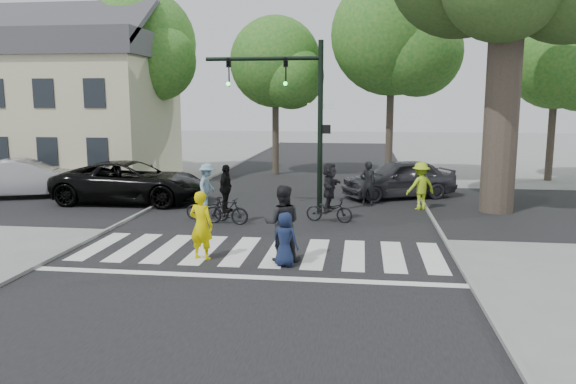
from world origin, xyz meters
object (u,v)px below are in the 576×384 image
object	(u,v)px
traffic_signal	(296,103)
car_silver	(26,178)
pedestrian_woman	(201,225)
car_grey	(399,179)
pedestrian_child	(285,239)
car_suv	(131,182)
cyclist_right	(329,196)
cyclist_mid	(226,200)
cyclist_left	(207,196)
pedestrian_adult	(282,223)

from	to	relation	value
traffic_signal	car_silver	world-z (taller)	traffic_signal
pedestrian_woman	car_grey	xyz separation A→B (m)	(5.50, 9.94, -0.08)
traffic_signal	car_silver	bearing A→B (deg)	170.49
pedestrian_child	car_suv	xyz separation A→B (m)	(-7.15, 7.72, 0.15)
pedestrian_woman	car_grey	bearing A→B (deg)	-103.69
pedestrian_child	cyclist_right	world-z (taller)	cyclist_right
pedestrian_woman	cyclist_mid	bearing A→B (deg)	-69.72
cyclist_left	cyclist_right	distance (m)	4.08
car_grey	pedestrian_woman	bearing A→B (deg)	-53.55
pedestrian_woman	pedestrian_child	xyz separation A→B (m)	(2.17, -0.33, -0.21)
pedestrian_child	cyclist_mid	xyz separation A→B (m)	(-2.53, 4.39, 0.13)
car_silver	car_grey	distance (m)	15.43
cyclist_left	cyclist_right	world-z (taller)	cyclist_right
pedestrian_woman	cyclist_left	distance (m)	4.74
cyclist_mid	car_suv	xyz separation A→B (m)	(-4.62, 3.32, 0.02)
pedestrian_child	car_grey	xyz separation A→B (m)	(3.32, 10.27, 0.13)
pedestrian_child	car_grey	distance (m)	10.79
cyclist_mid	car_silver	xyz separation A→B (m)	(-9.45, 3.94, -0.01)
cyclist_right	car_suv	size ratio (longest dim) A/B	0.33
pedestrian_woman	car_suv	size ratio (longest dim) A/B	0.30
car_grey	pedestrian_child	bearing A→B (deg)	-42.53
pedestrian_child	cyclist_right	bearing A→B (deg)	-78.05
pedestrian_child	pedestrian_adult	distance (m)	0.56
cyclist_mid	car_grey	xyz separation A→B (m)	(5.85, 5.87, -0.00)
car_suv	car_silver	bearing A→B (deg)	82.33
cyclist_mid	car_silver	bearing A→B (deg)	157.37
pedestrian_woman	car_silver	bearing A→B (deg)	-23.96
pedestrian_woman	cyclist_left	world-z (taller)	cyclist_left
car_grey	cyclist_right	bearing A→B (deg)	-51.24
pedestrian_woman	car_silver	size ratio (longest dim) A/B	0.37
cyclist_left	car_grey	bearing A→B (deg)	38.85
pedestrian_adult	car_suv	bearing A→B (deg)	-51.37
pedestrian_woman	traffic_signal	bearing A→B (deg)	-90.15
traffic_signal	pedestrian_child	distance (m)	7.20
car_suv	car_grey	bearing A→B (deg)	-76.74
pedestrian_adult	cyclist_left	bearing A→B (deg)	-60.05
pedestrian_woman	pedestrian_child	distance (m)	2.21
pedestrian_child	car_silver	bearing A→B (deg)	-14.45
cyclist_left	car_suv	xyz separation A→B (m)	(-3.85, 2.79, -0.01)
traffic_signal	pedestrian_adult	distance (m)	6.65
cyclist_mid	car_suv	bearing A→B (deg)	144.27
pedestrian_woman	cyclist_right	distance (m)	5.66
pedestrian_woman	cyclist_left	xyz separation A→B (m)	(-1.13, 4.60, -0.05)
cyclist_mid	car_grey	distance (m)	8.29
cyclist_right	cyclist_left	bearing A→B (deg)	-176.65
pedestrian_child	pedestrian_adult	xyz separation A→B (m)	(-0.13, 0.46, 0.29)
traffic_signal	car_grey	xyz separation A→B (m)	(3.82, 3.86, -3.10)
cyclist_right	car_silver	distance (m)	13.13
traffic_signal	car_suv	world-z (taller)	traffic_signal
cyclist_left	car_silver	size ratio (longest dim) A/B	0.40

